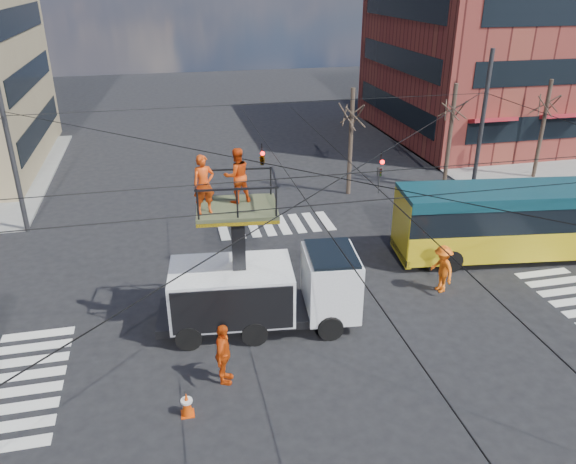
# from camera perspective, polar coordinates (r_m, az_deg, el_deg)

# --- Properties ---
(ground) EXTENTS (120.00, 120.00, 0.00)m
(ground) POSITION_cam_1_polar(r_m,az_deg,el_deg) (19.74, 4.68, -10.93)
(ground) COLOR black
(ground) RESTS_ON ground
(sidewalk_ne) EXTENTS (18.00, 18.00, 0.12)m
(sidewalk_ne) POSITION_cam_1_polar(r_m,az_deg,el_deg) (46.08, 22.46, 8.51)
(sidewalk_ne) COLOR slate
(sidewalk_ne) RESTS_ON ground
(crosswalks) EXTENTS (22.40, 22.40, 0.02)m
(crosswalks) POSITION_cam_1_polar(r_m,az_deg,el_deg) (19.73, 4.68, -10.91)
(crosswalks) COLOR silver
(crosswalks) RESTS_ON ground
(building_ne) EXTENTS (20.06, 16.06, 14.00)m
(building_ne) POSITION_cam_1_polar(r_m,az_deg,el_deg) (47.85, 22.83, 17.55)
(building_ne) COLOR maroon
(building_ne) RESTS_ON ground
(overhead_network) EXTENTS (24.24, 24.24, 8.00)m
(overhead_network) POSITION_cam_1_polar(r_m,az_deg,el_deg) (17.93, 4.55, 0.99)
(overhead_network) COLOR #2D2D30
(overhead_network) RESTS_ON ground
(tree_a) EXTENTS (2.00, 2.00, 6.00)m
(tree_a) POSITION_cam_1_polar(r_m,az_deg,el_deg) (31.21, 6.52, 11.88)
(tree_a) COLOR #382B21
(tree_a) RESTS_ON ground
(tree_b) EXTENTS (2.00, 2.00, 6.00)m
(tree_b) POSITION_cam_1_polar(r_m,az_deg,el_deg) (33.64, 16.45, 11.98)
(tree_b) COLOR #382B21
(tree_b) RESTS_ON ground
(tree_c) EXTENTS (2.00, 2.00, 6.00)m
(tree_c) POSITION_cam_1_polar(r_m,az_deg,el_deg) (36.88, 24.84, 11.79)
(tree_c) COLOR #382B21
(tree_c) RESTS_ON ground
(utility_truck) EXTENTS (7.20, 3.23, 6.50)m
(utility_truck) POSITION_cam_1_polar(r_m,az_deg,el_deg) (19.44, -2.59, -4.15)
(utility_truck) COLOR black
(utility_truck) RESTS_ON ground
(city_bus) EXTENTS (13.11, 4.23, 3.20)m
(city_bus) POSITION_cam_1_polar(r_m,az_deg,el_deg) (27.02, 24.54, 1.22)
(city_bus) COLOR gold
(city_bus) RESTS_ON ground
(traffic_cone) EXTENTS (0.36, 0.36, 0.76)m
(traffic_cone) POSITION_cam_1_polar(r_m,az_deg,el_deg) (16.90, -10.24, -16.80)
(traffic_cone) COLOR #D33F08
(traffic_cone) RESTS_ON ground
(worker_ground) EXTENTS (0.82, 1.29, 2.05)m
(worker_ground) POSITION_cam_1_polar(r_m,az_deg,el_deg) (17.47, -6.59, -12.23)
(worker_ground) COLOR #D6480D
(worker_ground) RESTS_ON ground
(flagger) EXTENTS (0.88, 1.35, 1.96)m
(flagger) POSITION_cam_1_polar(r_m,az_deg,el_deg) (22.83, 15.37, -3.63)
(flagger) COLOR #FF6210
(flagger) RESTS_ON ground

